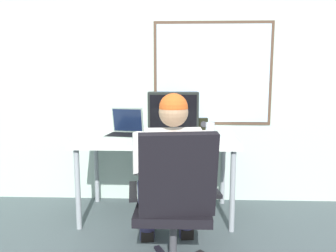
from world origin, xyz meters
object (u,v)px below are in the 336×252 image
object	(u,v)px
desk	(157,144)
crt_monitor	(173,112)
wine_glass	(210,129)
person_seated	(171,174)
desk_speaker	(203,126)
office_chair	(175,197)
laptop	(125,128)

from	to	relation	value
desk	crt_monitor	distance (m)	0.33
desk	crt_monitor	xyz separation A→B (m)	(0.15, -0.01, 0.30)
wine_glass	person_seated	bearing A→B (deg)	-120.77
crt_monitor	person_seated	bearing A→B (deg)	-89.63
person_seated	desk_speaker	xyz separation A→B (m)	(0.28, 0.90, 0.20)
desk_speaker	person_seated	bearing A→B (deg)	-107.36
wine_glass	office_chair	bearing A→B (deg)	-109.78
office_chair	desk_speaker	distance (m)	1.21
office_chair	desk_speaker	size ratio (longest dim) A/B	6.21
person_seated	wine_glass	size ratio (longest dim) A/B	7.19
laptop	desk_speaker	distance (m)	0.74
office_chair	crt_monitor	world-z (taller)	crt_monitor
person_seated	laptop	world-z (taller)	person_seated
desk	wine_glass	bearing A→B (deg)	-24.05
office_chair	desk_speaker	bearing A→B (deg)	77.85
wine_glass	desk_speaker	bearing A→B (deg)	94.84
desk	office_chair	xyz separation A→B (m)	(0.18, -0.99, -0.13)
office_chair	person_seated	xyz separation A→B (m)	(-0.03, 0.25, 0.07)
desk	desk_speaker	distance (m)	0.49
person_seated	desk_speaker	bearing A→B (deg)	72.64
laptop	desk_speaker	world-z (taller)	laptop
person_seated	laptop	xyz separation A→B (m)	(-0.46, 0.83, 0.19)
desk	wine_glass	distance (m)	0.54
person_seated	office_chair	bearing A→B (deg)	-82.59
desk	laptop	world-z (taller)	laptop
office_chair	person_seated	world-z (taller)	person_seated
person_seated	crt_monitor	world-z (taller)	person_seated
office_chair	wine_glass	xyz separation A→B (m)	(0.28, 0.78, 0.31)
laptop	office_chair	bearing A→B (deg)	-65.58
office_chair	desk	bearing A→B (deg)	100.62
desk_speaker	desk	bearing A→B (deg)	-158.96
desk	desk_speaker	world-z (taller)	desk_speaker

